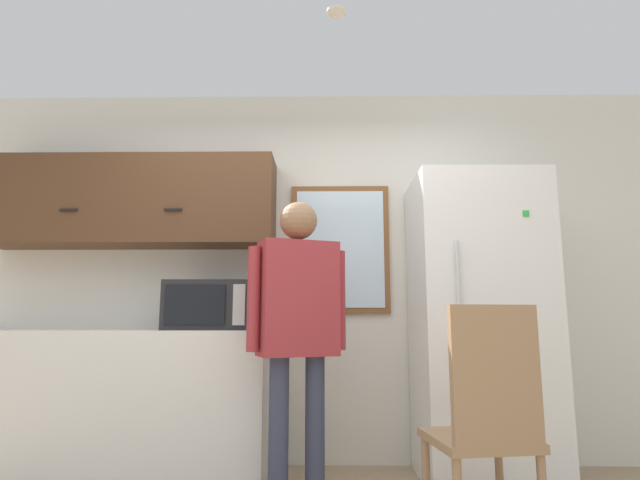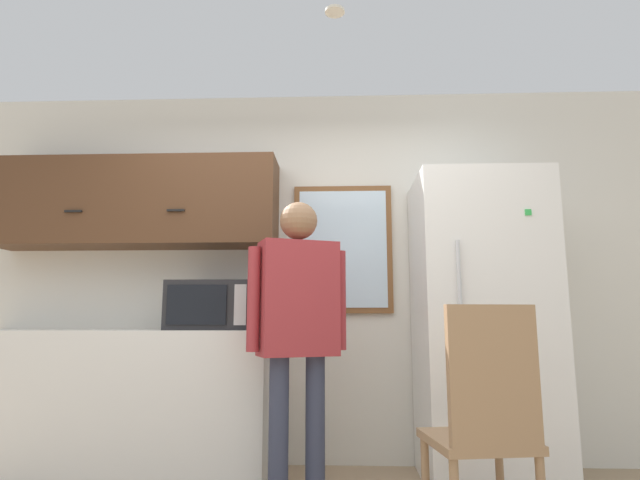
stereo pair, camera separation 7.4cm
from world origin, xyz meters
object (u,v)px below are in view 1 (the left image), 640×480
chair (487,416)px  microwave (210,306)px  refrigerator (479,325)px  person (298,314)px

chair → microwave: bearing=-40.5°
refrigerator → chair: size_ratio=1.82×
refrigerator → chair: bearing=-106.0°
refrigerator → chair: 1.03m
microwave → person: size_ratio=0.32×
person → refrigerator: refrigerator is taller
microwave → refrigerator: bearing=-0.1°
microwave → refrigerator: refrigerator is taller
microwave → person: bearing=-33.2°
refrigerator → person: bearing=-161.4°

